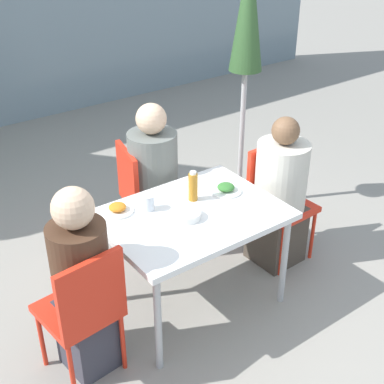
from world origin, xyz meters
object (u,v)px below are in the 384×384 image
at_px(person_far, 154,186).
at_px(salad_bowl, 187,215).
at_px(chair_left, 84,306).
at_px(drinking_cup, 148,203).
at_px(closed_umbrella, 247,31).
at_px(chair_right, 276,194).
at_px(chair_far, 142,191).
at_px(person_left, 83,287).
at_px(person_right, 279,197).
at_px(bottle, 193,186).

bearing_deg(person_far, salad_bowl, -4.32).
distance_m(chair_left, drinking_cup, 0.79).
xyz_separation_m(closed_umbrella, drinking_cup, (-1.32, -0.61, -0.77)).
bearing_deg(drinking_cup, chair_left, -151.03).
bearing_deg(chair_right, chair_far, -40.22).
height_order(person_left, drinking_cup, person_left).
bearing_deg(person_left, chair_right, 0.72).
distance_m(chair_right, person_right, 0.10).
bearing_deg(bottle, salad_bowl, -136.02).
bearing_deg(person_left, drinking_cup, 18.49).
bearing_deg(chair_far, chair_left, -34.10).
height_order(chair_far, closed_umbrella, closed_umbrella).
relative_size(person_left, person_right, 1.03).
relative_size(person_left, chair_far, 1.37).
bearing_deg(chair_far, person_right, 58.09).
height_order(person_left, person_right, person_left).
height_order(chair_left, closed_umbrella, closed_umbrella).
xyz_separation_m(person_far, drinking_cup, (-0.34, -0.47, 0.20)).
distance_m(person_far, closed_umbrella, 1.39).
bearing_deg(drinking_cup, person_right, -9.27).
bearing_deg(person_right, drinking_cup, -11.25).
height_order(person_right, closed_umbrella, closed_umbrella).
height_order(person_left, salad_bowl, person_left).
distance_m(person_right, drinking_cup, 1.05).
xyz_separation_m(chair_right, salad_bowl, (-0.92, -0.14, 0.23)).
bearing_deg(bottle, person_left, -167.01).
bearing_deg(person_far, drinking_cup, -23.84).
xyz_separation_m(chair_left, chair_far, (0.92, 0.90, 0.00)).
bearing_deg(person_far, person_right, 58.10).
bearing_deg(person_left, person_far, 32.51).
bearing_deg(salad_bowl, bottle, 43.98).
height_order(person_right, chair_far, person_right).
height_order(drinking_cup, salad_bowl, drinking_cup).
height_order(chair_right, bottle, bottle).
bearing_deg(bottle, chair_right, -1.31).
height_order(chair_far, drinking_cup, chair_far).
xyz_separation_m(bottle, salad_bowl, (-0.16, -0.16, -0.08)).
relative_size(chair_left, drinking_cup, 8.59).
height_order(chair_far, bottle, bottle).
height_order(chair_right, person_far, person_far).
xyz_separation_m(person_right, closed_umbrella, (0.30, 0.78, 1.01)).
bearing_deg(chair_right, drinking_cup, -6.50).
distance_m(person_left, bottle, 0.97).
bearing_deg(closed_umbrella, person_far, -171.85).
distance_m(chair_far, closed_umbrella, 1.47).
distance_m(person_far, drinking_cup, 0.62).
distance_m(person_left, salad_bowl, 0.77).
xyz_separation_m(person_far, salad_bowl, (-0.20, -0.70, 0.17)).
xyz_separation_m(person_far, closed_umbrella, (0.98, 0.14, 0.98)).
distance_m(chair_left, chair_right, 1.73).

